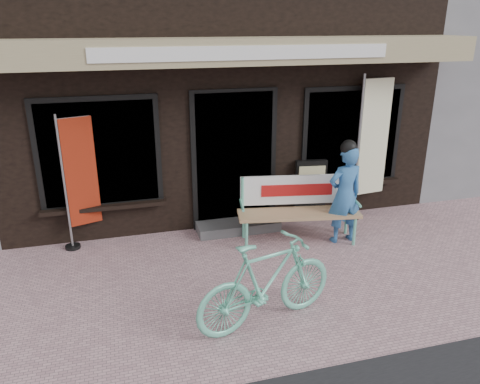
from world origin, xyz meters
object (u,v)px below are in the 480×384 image
object	(u,v)px
person	(345,193)
nobori_red	(79,180)
bench	(298,204)
menu_stand	(310,189)
nobori_cream	(371,146)
bicycle	(267,283)

from	to	relation	value
person	nobori_red	xyz separation A→B (m)	(-3.73, 0.87, 0.25)
bench	nobori_red	distance (m)	3.19
menu_stand	bench	bearing A→B (deg)	-118.84
bench	nobori_cream	xyz separation A→B (m)	(1.46, 0.54, 0.66)
nobori_cream	menu_stand	bearing A→B (deg)	166.22
bench	bicycle	bearing A→B (deg)	-110.69
nobori_red	nobori_cream	xyz separation A→B (m)	(4.55, -0.08, 0.21)
bench	nobori_cream	world-z (taller)	nobori_cream
bicycle	menu_stand	size ratio (longest dim) A/B	1.64
person	nobori_cream	xyz separation A→B (m)	(0.82, 0.78, 0.46)
nobori_red	nobori_cream	bearing A→B (deg)	-19.36
person	menu_stand	size ratio (longest dim) A/B	1.53
nobori_red	bench	bearing A→B (deg)	-29.68
nobori_cream	person	bearing A→B (deg)	-143.49
menu_stand	bicycle	bearing A→B (deg)	-114.42
person	bicycle	xyz separation A→B (m)	(-1.75, -1.65, -0.27)
bicycle	nobori_red	xyz separation A→B (m)	(-1.98, 2.51, 0.52)
bicycle	nobori_red	distance (m)	3.24
bench	bicycle	size ratio (longest dim) A/B	1.11
bench	nobori_red	world-z (taller)	nobori_red
bench	person	bearing A→B (deg)	-11.13
bench	menu_stand	world-z (taller)	menu_stand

